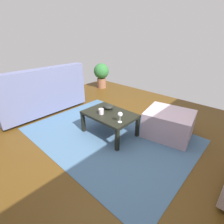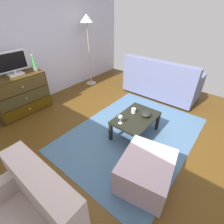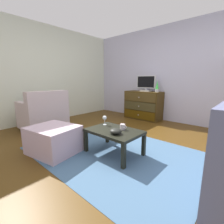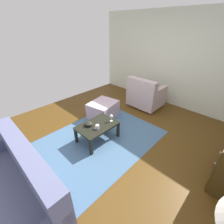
# 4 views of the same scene
# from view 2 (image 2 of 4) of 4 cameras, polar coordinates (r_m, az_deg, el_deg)

# --- Properties ---
(ground_plane) EXTENTS (5.58, 5.16, 0.05)m
(ground_plane) POSITION_cam_2_polar(r_m,az_deg,el_deg) (2.96, 1.83, -8.33)
(ground_plane) COLOR #503411
(wall_accent_rear) EXTENTS (5.58, 0.12, 2.55)m
(wall_accent_rear) POSITION_cam_2_polar(r_m,az_deg,el_deg) (4.11, -26.78, 20.88)
(wall_accent_rear) COLOR #BAB7CD
(wall_accent_rear) RESTS_ON ground_plane
(area_rug) EXTENTS (2.60, 1.90, 0.01)m
(area_rug) POSITION_cam_2_polar(r_m,az_deg,el_deg) (2.99, 7.27, -7.46)
(area_rug) COLOR #426282
(area_rug) RESTS_ON ground_plane
(dresser) EXTENTS (1.05, 0.49, 0.80)m
(dresser) POSITION_cam_2_polar(r_m,az_deg,el_deg) (3.85, -29.53, 5.29)
(dresser) COLOR #402E10
(dresser) RESTS_ON ground_plane
(tv) EXTENTS (0.57, 0.18, 0.45)m
(tv) POSITION_cam_2_polar(r_m,az_deg,el_deg) (3.68, -31.76, 14.35)
(tv) COLOR silver
(tv) RESTS_ON dresser
(lava_lamp) EXTENTS (0.09, 0.09, 0.33)m
(lava_lamp) POSITION_cam_2_polar(r_m,az_deg,el_deg) (3.78, -25.80, 15.05)
(lava_lamp) COLOR #B7B7BC
(lava_lamp) RESTS_ON dresser
(coffee_table) EXTENTS (0.81, 0.55, 0.38)m
(coffee_table) POSITION_cam_2_polar(r_m,az_deg,el_deg) (2.78, 8.41, -2.57)
(coffee_table) COLOR black
(coffee_table) RESTS_ON ground_plane
(wine_glass) EXTENTS (0.07, 0.07, 0.16)m
(wine_glass) POSITION_cam_2_polar(r_m,az_deg,el_deg) (2.52, 2.97, -1.85)
(wine_glass) COLOR silver
(wine_glass) RESTS_ON coffee_table
(mug) EXTENTS (0.11, 0.08, 0.08)m
(mug) POSITION_cam_2_polar(r_m,az_deg,el_deg) (2.83, 7.63, 0.50)
(mug) COLOR silver
(mug) RESTS_ON coffee_table
(bowl_decorative) EXTENTS (0.17, 0.17, 0.08)m
(bowl_decorative) POSITION_cam_2_polar(r_m,az_deg,el_deg) (2.79, 11.93, -0.72)
(bowl_decorative) COLOR black
(bowl_decorative) RESTS_ON coffee_table
(couch_large) EXTENTS (0.85, 1.74, 0.93)m
(couch_large) POSITION_cam_2_polar(r_m,az_deg,el_deg) (4.22, 16.75, 10.04)
(couch_large) COLOR #332319
(couch_large) RESTS_ON ground_plane
(ottoman) EXTENTS (0.80, 0.71, 0.42)m
(ottoman) POSITION_cam_2_polar(r_m,az_deg,el_deg) (2.20, 11.79, -19.79)
(ottoman) COLOR #BDA2B2
(ottoman) RESTS_ON ground_plane
(standing_lamp) EXTENTS (0.32, 0.32, 1.77)m
(standing_lamp) POSITION_cam_2_polar(r_m,az_deg,el_deg) (4.54, -8.79, 27.83)
(standing_lamp) COLOR #A59E8C
(standing_lamp) RESTS_ON ground_plane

